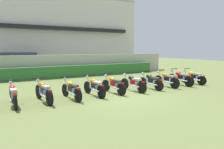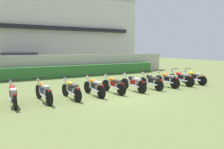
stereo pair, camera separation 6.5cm
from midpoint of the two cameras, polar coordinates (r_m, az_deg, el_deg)
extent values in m
plane|color=olive|center=(9.26, 2.79, -6.17)|extent=(60.00, 60.00, 0.00)
cube|color=silver|center=(24.21, -17.33, 11.05)|extent=(19.35, 6.00, 7.70)
cube|color=black|center=(21.07, -15.66, 12.76)|extent=(16.26, 0.50, 0.36)
cube|color=#BCB7A8|center=(16.42, -11.64, 2.64)|extent=(18.38, 0.30, 1.70)
cube|color=#337033|center=(15.79, -10.87, 0.98)|extent=(14.71, 0.70, 0.89)
cube|color=navy|center=(18.30, -23.98, 2.28)|extent=(4.69, 2.38, 1.00)
cube|color=#2D333D|center=(18.27, -24.74, 4.83)|extent=(2.88, 2.01, 0.65)
cylinder|color=black|center=(19.25, -19.11, 1.54)|extent=(0.70, 0.30, 0.68)
cylinder|color=black|center=(17.41, -18.87, 0.97)|extent=(0.70, 0.30, 0.68)
cylinder|color=black|center=(19.39, -28.44, 1.09)|extent=(0.70, 0.30, 0.68)
cylinder|color=black|center=(17.57, -29.18, 0.48)|extent=(0.70, 0.30, 0.68)
cylinder|color=black|center=(9.22, -26.77, -5.19)|extent=(0.13, 0.58, 0.58)
cylinder|color=black|center=(7.93, -25.91, -7.10)|extent=(0.13, 0.58, 0.58)
cube|color=silver|center=(8.49, -26.40, -5.16)|extent=(0.24, 0.61, 0.22)
ellipsoid|color=red|center=(8.62, -26.59, -3.44)|extent=(0.25, 0.45, 0.22)
cube|color=#B2ADA3|center=(8.23, -26.33, -4.05)|extent=(0.23, 0.53, 0.10)
cube|color=red|center=(7.77, -25.95, -5.27)|extent=(0.10, 0.09, 0.08)
cylinder|color=silver|center=(9.07, -26.83, -3.33)|extent=(0.06, 0.23, 0.65)
cylinder|color=black|center=(8.94, -26.90, -1.41)|extent=(0.60, 0.07, 0.04)
sphere|color=silver|center=(9.15, -26.96, -2.11)|extent=(0.14, 0.14, 0.14)
cylinder|color=silver|center=(8.27, -27.01, -6.45)|extent=(0.10, 0.55, 0.07)
cube|color=black|center=(8.44, -26.39, -4.90)|extent=(0.26, 0.37, 0.20)
cylinder|color=black|center=(9.26, -20.18, -4.67)|extent=(0.18, 0.62, 0.62)
cylinder|color=black|center=(8.03, -17.40, -6.36)|extent=(0.18, 0.62, 0.62)
cube|color=silver|center=(8.56, -18.82, -4.54)|extent=(0.29, 0.62, 0.22)
ellipsoid|color=orange|center=(8.68, -19.24, -2.86)|extent=(0.29, 0.47, 0.22)
cube|color=#B2ADA3|center=(8.31, -18.39, -3.40)|extent=(0.28, 0.54, 0.10)
cube|color=red|center=(7.88, -17.23, -4.53)|extent=(0.11, 0.09, 0.08)
cylinder|color=silver|center=(9.11, -20.10, -2.80)|extent=(0.08, 0.23, 0.65)
cylinder|color=black|center=(8.98, -20.02, -0.88)|extent=(0.60, 0.13, 0.04)
sphere|color=silver|center=(9.19, -20.35, -1.59)|extent=(0.14, 0.14, 0.14)
cylinder|color=silver|center=(8.32, -19.03, -5.81)|extent=(0.15, 0.55, 0.07)
cube|color=navy|center=(8.51, -18.73, -4.27)|extent=(0.29, 0.39, 0.20)
cylinder|color=black|center=(9.38, -13.11, -4.41)|extent=(0.18, 0.58, 0.57)
cylinder|color=black|center=(8.28, -9.61, -5.89)|extent=(0.18, 0.58, 0.57)
cube|color=silver|center=(8.75, -11.36, -4.21)|extent=(0.29, 0.62, 0.22)
ellipsoid|color=yellow|center=(8.86, -11.87, -2.56)|extent=(0.28, 0.47, 0.22)
cube|color=#4C4742|center=(8.50, -10.72, -3.08)|extent=(0.28, 0.54, 0.10)
cube|color=red|center=(8.13, -9.33, -4.11)|extent=(0.11, 0.09, 0.08)
cylinder|color=silver|center=(9.24, -12.94, -2.56)|extent=(0.08, 0.23, 0.65)
cylinder|color=black|center=(9.11, -12.77, -0.66)|extent=(0.60, 0.13, 0.04)
sphere|color=silver|center=(9.31, -13.25, -1.37)|extent=(0.14, 0.14, 0.14)
cylinder|color=silver|center=(8.50, -11.34, -5.44)|extent=(0.15, 0.55, 0.07)
cube|color=black|center=(8.69, -11.22, -3.94)|extent=(0.29, 0.39, 0.20)
cylinder|color=black|center=(9.81, -6.88, -3.68)|extent=(0.17, 0.60, 0.59)
cylinder|color=black|center=(8.75, -2.90, -4.99)|extent=(0.17, 0.60, 0.59)
cube|color=silver|center=(9.20, -4.86, -3.44)|extent=(0.28, 0.62, 0.22)
ellipsoid|color=orange|center=(9.31, -5.41, -1.88)|extent=(0.28, 0.47, 0.22)
cube|color=beige|center=(8.97, -4.12, -2.35)|extent=(0.27, 0.54, 0.10)
cube|color=red|center=(8.61, -2.55, -3.29)|extent=(0.11, 0.09, 0.08)
cylinder|color=silver|center=(9.67, -6.65, -1.91)|extent=(0.08, 0.23, 0.65)
cylinder|color=black|center=(9.55, -6.42, -0.08)|extent=(0.60, 0.11, 0.04)
sphere|color=silver|center=(9.74, -6.98, -0.77)|extent=(0.14, 0.14, 0.14)
cylinder|color=silver|center=(8.96, -4.68, -4.58)|extent=(0.14, 0.55, 0.07)
cube|color=black|center=(9.15, -4.70, -3.18)|extent=(0.29, 0.39, 0.20)
cylinder|color=black|center=(10.25, -1.56, -3.14)|extent=(0.17, 0.60, 0.59)
cylinder|color=black|center=(9.27, 2.89, -4.28)|extent=(0.17, 0.60, 0.59)
cube|color=silver|center=(9.69, 0.73, -2.86)|extent=(0.28, 0.62, 0.22)
ellipsoid|color=orange|center=(9.78, 0.13, -1.39)|extent=(0.28, 0.47, 0.22)
cube|color=#4C4742|center=(9.47, 1.57, -1.81)|extent=(0.27, 0.54, 0.10)
cube|color=red|center=(9.14, 3.30, -2.67)|extent=(0.11, 0.09, 0.08)
cylinder|color=silver|center=(10.13, -1.28, -1.44)|extent=(0.08, 0.23, 0.65)
cylinder|color=black|center=(10.01, -0.98, 0.31)|extent=(0.60, 0.12, 0.04)
sphere|color=silver|center=(10.19, -1.64, -0.36)|extent=(0.14, 0.14, 0.14)
cylinder|color=silver|center=(9.45, 1.07, -3.93)|extent=(0.15, 0.55, 0.07)
cube|color=#A51414|center=(9.64, 0.91, -2.61)|extent=(0.29, 0.39, 0.20)
cylinder|color=black|center=(10.78, 3.87, -2.65)|extent=(0.16, 0.59, 0.59)
cylinder|color=black|center=(9.81, 8.78, -3.73)|extent=(0.16, 0.59, 0.59)
cube|color=silver|center=(10.22, 6.41, -2.38)|extent=(0.28, 0.62, 0.22)
ellipsoid|color=black|center=(10.31, 5.79, -0.99)|extent=(0.27, 0.46, 0.22)
cube|color=beige|center=(10.02, 7.30, -1.38)|extent=(0.27, 0.54, 0.10)
cube|color=red|center=(9.69, 9.23, -2.19)|extent=(0.11, 0.09, 0.08)
cylinder|color=silver|center=(10.66, 4.19, -1.03)|extent=(0.08, 0.23, 0.65)
cylinder|color=black|center=(10.55, 4.52, 0.64)|extent=(0.60, 0.11, 0.04)
sphere|color=silver|center=(10.72, 3.82, 0.00)|extent=(0.14, 0.14, 0.14)
cylinder|color=silver|center=(9.99, 6.84, -3.38)|extent=(0.14, 0.55, 0.07)
cube|color=#A51414|center=(10.18, 6.60, -2.14)|extent=(0.28, 0.39, 0.20)
cylinder|color=black|center=(11.41, 9.07, -2.22)|extent=(0.15, 0.57, 0.57)
cylinder|color=black|center=(10.57, 13.55, -3.10)|extent=(0.15, 0.57, 0.57)
cube|color=silver|center=(10.92, 11.43, -1.90)|extent=(0.26, 0.62, 0.22)
ellipsoid|color=black|center=(11.00, 10.83, -0.61)|extent=(0.26, 0.46, 0.22)
cube|color=#4C4742|center=(10.73, 12.33, -0.96)|extent=(0.25, 0.54, 0.10)
cube|color=red|center=(10.45, 14.00, -1.67)|extent=(0.11, 0.09, 0.08)
cylinder|color=silver|center=(11.29, 9.41, -0.68)|extent=(0.07, 0.23, 0.65)
cylinder|color=black|center=(11.19, 9.76, 0.89)|extent=(0.60, 0.10, 0.04)
sphere|color=silver|center=(11.35, 9.05, 0.29)|extent=(0.14, 0.14, 0.14)
cylinder|color=silver|center=(10.68, 11.91, -2.83)|extent=(0.13, 0.55, 0.07)
cube|color=black|center=(10.88, 11.62, -1.68)|extent=(0.28, 0.38, 0.20)
cylinder|color=black|center=(12.17, 13.40, -1.65)|extent=(0.14, 0.61, 0.60)
cylinder|color=black|center=(11.38, 17.86, -2.42)|extent=(0.14, 0.61, 0.60)
cube|color=silver|center=(11.71, 15.76, -1.33)|extent=(0.25, 0.62, 0.22)
ellipsoid|color=orange|center=(11.79, 15.18, -0.13)|extent=(0.26, 0.46, 0.22)
cube|color=#B2ADA3|center=(11.53, 16.66, -0.44)|extent=(0.25, 0.54, 0.10)
cube|color=red|center=(11.27, 18.31, -1.09)|extent=(0.11, 0.09, 0.08)
cylinder|color=silver|center=(12.06, 13.75, -0.20)|extent=(0.07, 0.23, 0.65)
cylinder|color=black|center=(11.96, 14.12, 1.27)|extent=(0.60, 0.09, 0.04)
sphere|color=silver|center=(12.11, 13.40, 0.70)|extent=(0.14, 0.14, 0.14)
cylinder|color=silver|center=(11.48, 16.29, -2.18)|extent=(0.12, 0.55, 0.07)
cube|color=black|center=(11.67, 15.96, -1.12)|extent=(0.27, 0.38, 0.20)
cylinder|color=black|center=(12.94, 16.99, -1.19)|extent=(0.14, 0.63, 0.62)
cylinder|color=black|center=(12.18, 21.56, -1.91)|extent=(0.14, 0.63, 0.62)
cube|color=silver|center=(12.50, 19.42, -0.89)|extent=(0.25, 0.62, 0.22)
ellipsoid|color=red|center=(12.57, 18.85, 0.24)|extent=(0.26, 0.46, 0.22)
cube|color=#B2ADA3|center=(12.33, 20.30, -0.05)|extent=(0.24, 0.54, 0.10)
cube|color=red|center=(12.08, 22.01, -0.66)|extent=(0.11, 0.09, 0.08)
cylinder|color=silver|center=(12.84, 17.35, 0.18)|extent=(0.07, 0.23, 0.65)
cylinder|color=black|center=(12.75, 17.72, 1.56)|extent=(0.60, 0.09, 0.04)
sphere|color=silver|center=(12.89, 17.01, 1.02)|extent=(0.14, 0.14, 0.14)
cylinder|color=silver|center=(12.27, 19.97, -1.67)|extent=(0.12, 0.55, 0.07)
cube|color=black|center=(12.46, 19.61, -0.69)|extent=(0.27, 0.38, 0.20)
cylinder|color=black|center=(13.67, 20.31, -1.01)|extent=(0.15, 0.57, 0.56)
cylinder|color=black|center=(13.01, 24.68, -1.64)|extent=(0.15, 0.57, 0.56)
cube|color=silver|center=(13.28, 22.65, -0.70)|extent=(0.26, 0.62, 0.22)
ellipsoid|color=yellow|center=(13.34, 22.09, 0.36)|extent=(0.27, 0.46, 0.22)
cube|color=beige|center=(13.13, 23.53, 0.09)|extent=(0.25, 0.54, 0.10)
cube|color=red|center=(12.92, 25.12, -0.46)|extent=(0.11, 0.09, 0.08)
cylinder|color=silver|center=(13.58, 20.68, 0.28)|extent=(0.07, 0.23, 0.65)
cylinder|color=black|center=(13.49, 21.05, 1.59)|extent=(0.60, 0.10, 0.04)
sphere|color=silver|center=(13.62, 20.33, 1.08)|extent=(0.14, 0.14, 0.14)
cylinder|color=silver|center=(13.06, 23.25, -1.43)|extent=(0.13, 0.55, 0.07)
cube|color=black|center=(13.25, 22.84, -0.51)|extent=(0.28, 0.38, 0.20)
camera|label=1|loc=(0.03, -89.81, 0.02)|focal=31.76mm
camera|label=2|loc=(0.03, 90.19, -0.02)|focal=31.76mm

